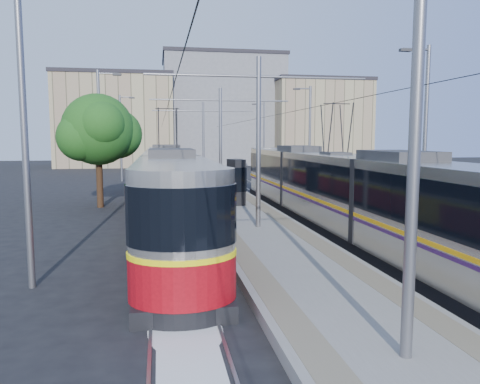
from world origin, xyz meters
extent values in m
plane|color=black|center=(0.00, 0.00, 0.00)|extent=(160.00, 160.00, 0.00)
cube|color=gray|center=(0.00, 17.00, 0.15)|extent=(4.00, 50.00, 0.30)
cube|color=gray|center=(-1.45, 17.00, 0.30)|extent=(0.70, 50.00, 0.01)
cube|color=gray|center=(1.45, 17.00, 0.30)|extent=(0.70, 50.00, 0.01)
cube|color=gray|center=(-4.32, 17.00, 0.01)|extent=(0.07, 70.00, 0.03)
cube|color=gray|center=(-2.88, 17.00, 0.01)|extent=(0.07, 70.00, 0.03)
cube|color=gray|center=(2.88, 17.00, 0.01)|extent=(0.07, 70.00, 0.03)
cube|color=gray|center=(4.32, 17.00, 0.01)|extent=(0.07, 70.00, 0.03)
cube|color=silver|center=(-3.60, -3.00, 0.01)|extent=(1.20, 5.00, 0.01)
cube|color=black|center=(-3.60, 13.21, 0.20)|extent=(2.30, 29.30, 0.40)
cube|color=beige|center=(-3.60, 13.21, 1.85)|extent=(2.40, 27.70, 2.90)
cube|color=black|center=(-3.60, 13.21, 2.35)|extent=(2.43, 27.70, 1.30)
cube|color=#FBEC0D|center=(-3.60, 13.21, 1.45)|extent=(2.43, 27.70, 0.12)
cube|color=#A10913|center=(-3.60, 13.21, 0.95)|extent=(2.42, 27.70, 1.10)
cube|color=#2D2D30|center=(-3.60, 13.21, 3.45)|extent=(1.68, 3.00, 0.30)
cube|color=black|center=(3.60, 8.59, 0.20)|extent=(2.30, 27.46, 0.40)
cube|color=#A8A59A|center=(3.60, 8.59, 1.85)|extent=(2.40, 25.86, 2.90)
cube|color=black|center=(3.60, 8.59, 2.35)|extent=(2.43, 25.86, 1.30)
cube|color=#F2A40C|center=(3.60, 8.59, 1.45)|extent=(2.43, 25.86, 0.12)
cube|color=#36154A|center=(3.60, 8.59, 1.30)|extent=(2.43, 25.86, 0.10)
cube|color=#2D2D30|center=(3.60, 8.59, 3.45)|extent=(1.68, 3.00, 0.30)
cylinder|color=slate|center=(0.00, -4.00, 3.80)|extent=(0.20, 0.20, 7.00)
cylinder|color=slate|center=(0.00, 8.00, 3.80)|extent=(0.20, 0.20, 7.00)
cylinder|color=slate|center=(0.00, 8.00, 6.50)|extent=(9.20, 0.10, 0.10)
cylinder|color=slate|center=(0.00, 20.00, 3.80)|extent=(0.20, 0.20, 7.00)
cylinder|color=slate|center=(0.00, 20.00, 6.50)|extent=(9.20, 0.10, 0.10)
cylinder|color=slate|center=(0.00, 32.00, 3.80)|extent=(0.20, 0.20, 7.00)
cylinder|color=slate|center=(0.00, 32.00, 6.50)|extent=(9.20, 0.10, 0.10)
cylinder|color=black|center=(-3.60, 17.00, 5.55)|extent=(0.02, 70.00, 0.02)
cylinder|color=black|center=(3.60, 17.00, 5.55)|extent=(0.02, 70.00, 0.02)
cylinder|color=slate|center=(-7.50, 2.00, 4.00)|extent=(0.18, 0.18, 8.00)
cylinder|color=slate|center=(-7.50, 18.00, 4.00)|extent=(0.18, 0.18, 8.00)
cube|color=#2D2D30|center=(-6.40, 18.00, 7.75)|extent=(0.50, 0.22, 0.12)
cylinder|color=slate|center=(-7.50, 34.00, 4.00)|extent=(0.18, 0.18, 8.00)
cube|color=#2D2D30|center=(-6.40, 34.00, 7.75)|extent=(0.50, 0.22, 0.12)
cylinder|color=slate|center=(7.50, 8.00, 4.00)|extent=(0.18, 0.18, 8.00)
cube|color=#2D2D30|center=(6.40, 8.00, 7.75)|extent=(0.50, 0.22, 0.12)
cylinder|color=slate|center=(7.50, 24.00, 4.00)|extent=(0.18, 0.18, 8.00)
cube|color=#2D2D30|center=(6.40, 24.00, 7.75)|extent=(0.50, 0.22, 0.12)
cylinder|color=slate|center=(7.50, 40.00, 4.00)|extent=(0.18, 0.18, 8.00)
cube|color=#2D2D30|center=(6.40, 40.00, 7.75)|extent=(0.50, 0.22, 0.12)
cube|color=black|center=(0.18, 14.66, 1.58)|extent=(0.96, 1.25, 2.55)
cube|color=black|center=(0.18, 14.66, 1.74)|extent=(1.01, 1.31, 1.33)
cylinder|color=#382314|center=(-7.48, 17.02, 1.36)|extent=(0.37, 0.37, 2.72)
sphere|color=#1B4413|center=(-7.48, 17.02, 4.51)|extent=(4.08, 4.08, 4.08)
sphere|color=#1B4413|center=(-6.46, 17.70, 4.25)|extent=(2.89, 2.89, 2.89)
cube|color=tan|center=(-10.00, 60.00, 6.33)|extent=(16.00, 12.00, 12.67)
cube|color=#262328|center=(-10.00, 60.00, 12.92)|extent=(16.32, 12.24, 0.50)
cube|color=gray|center=(6.00, 64.00, 8.16)|extent=(18.00, 14.00, 16.32)
cube|color=#262328|center=(6.00, 64.00, 16.57)|extent=(18.36, 14.28, 0.50)
cube|color=tan|center=(20.00, 58.00, 6.17)|extent=(14.00, 10.00, 12.34)
cube|color=#262328|center=(20.00, 58.00, 12.59)|extent=(14.28, 10.20, 0.50)
camera|label=1|loc=(-4.08, -10.99, 3.99)|focal=35.00mm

